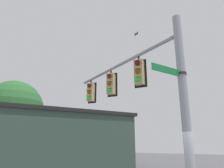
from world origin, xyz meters
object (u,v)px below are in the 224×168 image
object	(u,v)px
street_name_sign	(174,72)
bird_flying	(136,34)
traffic_light_mid_outer	(91,92)
traffic_light_nearest_pole	(139,72)
traffic_light_mid_inner	(111,84)

from	to	relation	value
street_name_sign	bird_flying	xyz separation A→B (m)	(2.44, -3.51, 3.70)
traffic_light_mid_outer	bird_flying	xyz separation A→B (m)	(-2.90, -0.03, 3.05)
traffic_light_nearest_pole	traffic_light_mid_inner	world-z (taller)	same
street_name_sign	bird_flying	world-z (taller)	bird_flying
traffic_light_mid_inner	traffic_light_mid_outer	xyz separation A→B (m)	(1.86, -1.07, 0.00)
traffic_light_nearest_pole	bird_flying	xyz separation A→B (m)	(0.82, -2.17, 3.05)
traffic_light_mid_outer	street_name_sign	world-z (taller)	traffic_light_mid_outer
traffic_light_mid_inner	street_name_sign	bearing A→B (deg)	145.31
traffic_light_mid_inner	bird_flying	size ratio (longest dim) A/B	3.94
traffic_light_mid_inner	traffic_light_mid_outer	bearing A→B (deg)	-29.87
traffic_light_nearest_pole	traffic_light_mid_inner	size ratio (longest dim) A/B	1.00
traffic_light_mid_outer	street_name_sign	size ratio (longest dim) A/B	0.99
traffic_light_mid_outer	bird_flying	size ratio (longest dim) A/B	3.94
traffic_light_nearest_pole	traffic_light_mid_inner	bearing A→B (deg)	-29.87
traffic_light_mid_outer	bird_flying	world-z (taller)	bird_flying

